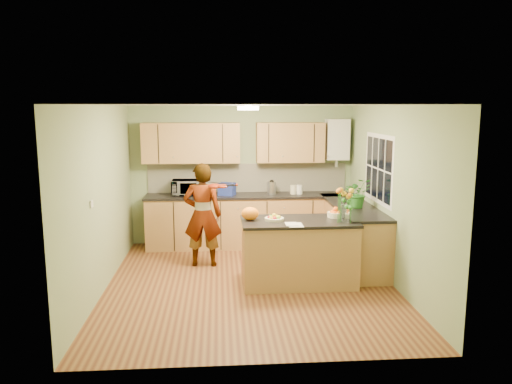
{
  "coord_description": "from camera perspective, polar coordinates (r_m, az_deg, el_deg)",
  "views": [
    {
      "loc": [
        -0.41,
        -6.74,
        2.48
      ],
      "look_at": [
        0.12,
        0.5,
        1.23
      ],
      "focal_mm": 35.0,
      "sensor_mm": 36.0,
      "label": 1
    }
  ],
  "objects": [
    {
      "name": "violin",
      "position": [
        7.5,
        -4.72,
        0.68
      ],
      "size": [
        0.57,
        0.49,
        0.14
      ],
      "primitive_type": null,
      "rotation": [
        0.17,
        0.0,
        -0.61
      ],
      "color": "#4B1604",
      "rests_on": "violinist"
    },
    {
      "name": "splashback",
      "position": [
        9.08,
        -0.96,
        1.64
      ],
      "size": [
        3.6,
        0.02,
        0.52
      ],
      "primitive_type": "cube",
      "color": "#ECE5CC",
      "rests_on": "back_counter"
    },
    {
      "name": "wall_front",
      "position": [
        4.67,
        0.98,
        -5.52
      ],
      "size": [
        4.0,
        0.02,
        2.5
      ],
      "primitive_type": "cube",
      "color": "gray",
      "rests_on": "floor"
    },
    {
      "name": "wall_left",
      "position": [
        7.03,
        -17.22,
        -0.77
      ],
      "size": [
        0.02,
        4.5,
        2.5
      ],
      "primitive_type": "cube",
      "color": "gray",
      "rests_on": "floor"
    },
    {
      "name": "blue_box",
      "position": [
        8.78,
        -3.34,
        0.34
      ],
      "size": [
        0.33,
        0.29,
        0.22
      ],
      "primitive_type": "cube",
      "rotation": [
        0.0,
        0.0,
        -0.4
      ],
      "color": "navy",
      "rests_on": "back_counter"
    },
    {
      "name": "jar_cream",
      "position": [
        8.9,
        4.27,
        0.27
      ],
      "size": [
        0.11,
        0.11,
        0.16
      ],
      "primitive_type": "cylinder",
      "rotation": [
        0.0,
        0.0,
        0.03
      ],
      "color": "beige",
      "rests_on": "back_counter"
    },
    {
      "name": "boiler",
      "position": [
        9.1,
        9.25,
        5.94
      ],
      "size": [
        0.4,
        0.3,
        0.86
      ],
      "color": "white",
      "rests_on": "wall_back"
    },
    {
      "name": "light_switch",
      "position": [
        6.45,
        -18.28,
        -1.3
      ],
      "size": [
        0.02,
        0.09,
        0.09
      ],
      "primitive_type": "cube",
      "color": "white",
      "rests_on": "wall_left"
    },
    {
      "name": "wall_right",
      "position": [
        7.26,
        15.23,
        -0.35
      ],
      "size": [
        0.02,
        4.5,
        2.5
      ],
      "primitive_type": "cube",
      "color": "gray",
      "rests_on": "floor"
    },
    {
      "name": "papers",
      "position": [
        6.67,
        4.52,
        -3.76
      ],
      "size": [
        0.19,
        0.27,
        0.01
      ],
      "primitive_type": "cube",
      "color": "silver",
      "rests_on": "peninsula_island"
    },
    {
      "name": "back_counter",
      "position": [
        8.93,
        -0.84,
        -3.25
      ],
      "size": [
        3.64,
        0.62,
        0.94
      ],
      "color": "#A16E40",
      "rests_on": "floor"
    },
    {
      "name": "fruit_dish",
      "position": [
        6.92,
        2.09,
        -2.96
      ],
      "size": [
        0.26,
        0.26,
        0.09
      ],
      "color": "beige",
      "rests_on": "peninsula_island"
    },
    {
      "name": "flower_vase",
      "position": [
        6.86,
        10.19,
        -0.54
      ],
      "size": [
        0.29,
        0.29,
        0.53
      ],
      "rotation": [
        0.0,
        0.0,
        0.25
      ],
      "color": "silver",
      "rests_on": "peninsula_island"
    },
    {
      "name": "ceiling",
      "position": [
        6.75,
        -0.75,
        9.91
      ],
      "size": [
        4.0,
        4.5,
        0.02
      ],
      "primitive_type": "cube",
      "color": "silver",
      "rests_on": "wall_back"
    },
    {
      "name": "jar_white",
      "position": [
        8.9,
        4.99,
        0.28
      ],
      "size": [
        0.11,
        0.11,
        0.16
      ],
      "primitive_type": "cylinder",
      "rotation": [
        0.0,
        0.0,
        -0.03
      ],
      "color": "white",
      "rests_on": "back_counter"
    },
    {
      "name": "kettle",
      "position": [
        8.88,
        1.8,
        0.54
      ],
      "size": [
        0.16,
        0.16,
        0.3
      ],
      "rotation": [
        0.0,
        0.0,
        0.2
      ],
      "color": "silver",
      "rests_on": "back_counter"
    },
    {
      "name": "microwave",
      "position": [
        8.84,
        -8.0,
        0.51
      ],
      "size": [
        0.49,
        0.34,
        0.27
      ],
      "primitive_type": "imported",
      "rotation": [
        0.0,
        0.0,
        -0.02
      ],
      "color": "white",
      "rests_on": "back_counter"
    },
    {
      "name": "orange_bowl",
      "position": [
        7.22,
        9.09,
        -2.39
      ],
      "size": [
        0.24,
        0.24,
        0.14
      ],
      "color": "beige",
      "rests_on": "peninsula_island"
    },
    {
      "name": "peninsula_island",
      "position": [
        7.09,
        4.9,
        -6.82
      ],
      "size": [
        1.6,
        0.82,
        0.92
      ],
      "color": "#A16E40",
      "rests_on": "floor"
    },
    {
      "name": "upper_cabinets",
      "position": [
        8.85,
        -2.71,
        5.65
      ],
      "size": [
        3.2,
        0.34,
        0.7
      ],
      "color": "#A16E40",
      "rests_on": "wall_back"
    },
    {
      "name": "right_counter",
      "position": [
        8.13,
        10.99,
        -4.74
      ],
      "size": [
        0.62,
        2.24,
        0.94
      ],
      "color": "#A16E40",
      "rests_on": "floor"
    },
    {
      "name": "wall_back",
      "position": [
        9.08,
        -1.6,
        1.96
      ],
      "size": [
        4.0,
        0.02,
        2.5
      ],
      "primitive_type": "cube",
      "color": "gray",
      "rests_on": "floor"
    },
    {
      "name": "ceiling_lamp",
      "position": [
        7.05,
        -0.9,
        9.59
      ],
      "size": [
        0.3,
        0.3,
        0.07
      ],
      "color": "#FFEABF",
      "rests_on": "ceiling"
    },
    {
      "name": "orange_bag",
      "position": [
        6.93,
        -0.68,
        -2.48
      ],
      "size": [
        0.31,
        0.29,
        0.18
      ],
      "primitive_type": "ellipsoid",
      "rotation": [
        0.0,
        0.0,
        -0.41
      ],
      "color": "orange",
      "rests_on": "peninsula_island"
    },
    {
      "name": "floor",
      "position": [
        7.19,
        -0.7,
        -10.42
      ],
      "size": [
        4.5,
        4.5,
        0.0
      ],
      "primitive_type": "plane",
      "color": "#5A2C19",
      "rests_on": "ground"
    },
    {
      "name": "potted_plant",
      "position": [
        7.81,
        11.52,
        -0.09
      ],
      "size": [
        0.42,
        0.36,
        0.46
      ],
      "primitive_type": "imported",
      "rotation": [
        0.0,
        0.0,
        0.0
      ],
      "color": "#2C7527",
      "rests_on": "right_counter"
    },
    {
      "name": "violinist",
      "position": [
        7.82,
        -6.12,
        -2.62
      ],
      "size": [
        0.61,
        0.42,
        1.63
      ],
      "primitive_type": "imported",
      "rotation": [
        0.0,
        0.0,
        3.09
      ],
      "color": "#E0A389",
      "rests_on": "floor"
    },
    {
      "name": "window_right",
      "position": [
        7.78,
        13.82,
        2.6
      ],
      "size": [
        0.01,
        1.3,
        1.05
      ],
      "color": "white",
      "rests_on": "wall_right"
    }
  ]
}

